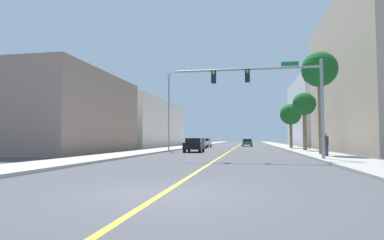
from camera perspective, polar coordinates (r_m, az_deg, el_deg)
name	(u,v)px	position (r m, az deg, el deg)	size (l,w,h in m)	color
ground	(235,148)	(49.97, 7.74, -4.88)	(192.00, 192.00, 0.00)	#47474C
sidewalk_left	(185,147)	(50.94, -1.30, -4.80)	(3.37, 168.00, 0.15)	#B2ADA3
sidewalk_right	(289,147)	(50.25, 16.91, -4.67)	(3.37, 168.00, 0.15)	#9E9B93
lane_marking_center	(235,147)	(49.96, 7.74, -4.88)	(0.16, 144.00, 0.01)	yellow
building_left_near	(43,114)	(35.18, -24.95, 1.00)	(13.96, 15.70, 7.69)	gray
building_left_far	(131,125)	(55.28, -10.88, -0.81)	(13.25, 26.00, 7.49)	silver
building_right_far	(339,112)	(68.22, 24.73, 1.28)	(16.42, 24.75, 12.99)	silver
traffic_signal_mast	(274,87)	(21.51, 14.39, 5.75)	(9.68, 0.36, 6.30)	gray
street_lamp	(169,108)	(36.29, -4.16, 2.22)	(0.56, 0.28, 8.61)	gray
palm_near	(319,71)	(27.95, 21.76, 8.18)	(2.83, 2.83, 8.23)	brown
palm_mid	(304,105)	(36.49, 19.37, 2.53)	(2.46, 2.46, 6.20)	brown
palm_far	(291,115)	(45.29, 17.17, 0.89)	(2.83, 2.83, 5.94)	brown
car_black	(194,145)	(32.78, 0.37, -4.44)	(1.82, 3.90, 1.43)	black
car_green	(247,142)	(57.95, 9.80, -3.96)	(1.81, 3.86, 1.30)	#196638
car_white	(204,142)	(51.55, 2.21, -4.02)	(1.91, 4.25, 1.41)	white
car_silver	(199,143)	(44.25, 1.24, -4.17)	(1.88, 4.18, 1.40)	#BCBCC1
pedestrian	(326,145)	(24.66, 22.74, -4.08)	(0.38, 0.38, 1.61)	#3F3859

